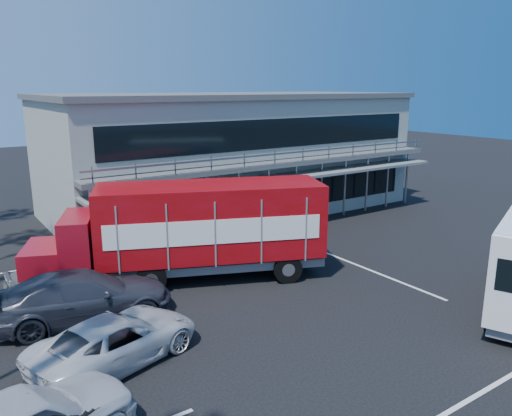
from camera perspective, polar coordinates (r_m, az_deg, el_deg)
ground at (r=19.69m, az=12.80°, el=-9.67°), size 120.00×120.00×0.00m
building at (r=31.93m, az=-3.01°, el=6.41°), size 22.40×12.00×7.30m
red_truck at (r=20.26m, az=-7.41°, el=-2.29°), size 11.76×6.98×3.92m
parked_car_c at (r=15.21m, az=-15.70°, el=-14.28°), size 5.43×3.63×1.38m
parked_car_d at (r=17.95m, az=-19.12°, el=-9.55°), size 6.17×3.36×1.70m
parked_car_e at (r=20.92m, az=-21.48°, el=-6.91°), size 4.00×1.68×1.35m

